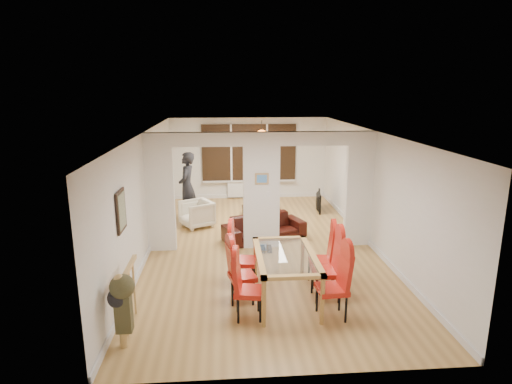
{
  "coord_description": "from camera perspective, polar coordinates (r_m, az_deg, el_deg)",
  "views": [
    {
      "loc": [
        -0.82,
        -9.11,
        3.51
      ],
      "look_at": [
        -0.07,
        0.6,
        1.13
      ],
      "focal_mm": 30.0,
      "sensor_mm": 36.0,
      "label": 1
    }
  ],
  "objects": [
    {
      "name": "shoes",
      "position": [
        9.5,
        1.32,
        -7.65
      ],
      "size": [
        0.25,
        0.27,
        0.1
      ],
      "primitive_type": null,
      "color": "black",
      "rests_on": "floor"
    },
    {
      "name": "dining_table",
      "position": [
        7.37,
        3.94,
        -11.21
      ],
      "size": [
        0.99,
        1.76,
        0.82
      ],
      "primitive_type": null,
      "color": "#AC7F3F",
      "rests_on": "floor"
    },
    {
      "name": "person",
      "position": [
        11.68,
        -9.17,
        0.75
      ],
      "size": [
        0.73,
        0.53,
        1.85
      ],
      "primitive_type": "imported",
      "rotation": [
        0.0,
        0.0,
        -1.71
      ],
      "color": "black",
      "rests_on": "floor"
    },
    {
      "name": "divider_wall",
      "position": [
        9.41,
        0.72,
        0.12
      ],
      "size": [
        5.0,
        0.18,
        2.6
      ],
      "primitive_type": "cube",
      "color": "white",
      "rests_on": "floor"
    },
    {
      "name": "television",
      "position": [
        12.68,
        8.02,
        -1.2
      ],
      "size": [
        0.97,
        0.3,
        0.55
      ],
      "primitive_type": "imported",
      "rotation": [
        0.0,
        0.0,
        1.38
      ],
      "color": "black",
      "rests_on": "floor"
    },
    {
      "name": "sofa",
      "position": [
        10.2,
        1.11,
        -4.76
      ],
      "size": [
        2.07,
        1.4,
        0.56
      ],
      "primitive_type": "imported",
      "rotation": [
        0.0,
        0.0,
        0.37
      ],
      "color": "black",
      "rests_on": "floor"
    },
    {
      "name": "bay_window_blinds",
      "position": [
        13.72,
        -0.93,
        5.29
      ],
      "size": [
        3.0,
        0.08,
        1.8
      ],
      "primitive_type": "cube",
      "color": "black",
      "rests_on": "room_walls"
    },
    {
      "name": "stair_newel",
      "position": [
        6.76,
        -16.56,
        -12.87
      ],
      "size": [
        0.4,
        1.2,
        1.1
      ],
      "primitive_type": null,
      "color": "tan",
      "rests_on": "floor"
    },
    {
      "name": "room_walls",
      "position": [
        9.41,
        0.72,
        0.12
      ],
      "size": [
        5.0,
        9.0,
        2.6
      ],
      "primitive_type": null,
      "color": "silver",
      "rests_on": "floor"
    },
    {
      "name": "dining_chair_lb",
      "position": [
        7.26,
        -1.86,
        -10.61
      ],
      "size": [
        0.5,
        0.5,
        1.05
      ],
      "primitive_type": null,
      "rotation": [
        0.0,
        0.0,
        0.24
      ],
      "color": "#B61D12",
      "rests_on": "floor"
    },
    {
      "name": "coffee_table",
      "position": [
        12.12,
        0.64,
        -2.53
      ],
      "size": [
        1.16,
        0.79,
        0.24
      ],
      "primitive_type": null,
      "rotation": [
        0.0,
        0.0,
        0.26
      ],
      "color": "#321F11",
      "rests_on": "floor"
    },
    {
      "name": "dining_chair_ra",
      "position": [
        6.86,
        10.11,
        -11.97
      ],
      "size": [
        0.48,
        0.48,
        1.12
      ],
      "primitive_type": null,
      "rotation": [
        0.0,
        0.0,
        0.08
      ],
      "color": "#B61D12",
      "rests_on": "floor"
    },
    {
      "name": "bowl",
      "position": [
        12.12,
        -0.29,
        -1.79
      ],
      "size": [
        0.21,
        0.21,
        0.05
      ],
      "primitive_type": "imported",
      "color": "#321F11",
      "rests_on": "coffee_table"
    },
    {
      "name": "dining_chair_lc",
      "position": [
        7.78,
        -1.72,
        -8.62
      ],
      "size": [
        0.5,
        0.5,
        1.11
      ],
      "primitive_type": null,
      "rotation": [
        0.0,
        0.0,
        -0.14
      ],
      "color": "#B61D12",
      "rests_on": "floor"
    },
    {
      "name": "dining_chair_la",
      "position": [
        6.77,
        -1.0,
        -12.5
      ],
      "size": [
        0.48,
        0.48,
        1.04
      ],
      "primitive_type": null,
      "rotation": [
        0.0,
        0.0,
        -0.17
      ],
      "color": "#B61D12",
      "rests_on": "floor"
    },
    {
      "name": "dining_chair_rc",
      "position": [
        7.91,
        8.68,
        -8.5
      ],
      "size": [
        0.48,
        0.48,
        1.08
      ],
      "primitive_type": null,
      "rotation": [
        0.0,
        0.0,
        -0.12
      ],
      "color": "#B61D12",
      "rests_on": "floor"
    },
    {
      "name": "pendant_light",
      "position": [
        12.53,
        0.76,
        7.48
      ],
      "size": [
        0.36,
        0.36,
        0.36
      ],
      "primitive_type": "sphere",
      "color": "orange",
      "rests_on": "room_walls"
    },
    {
      "name": "bottle",
      "position": [
        11.95,
        -0.0,
        -1.43
      ],
      "size": [
        0.07,
        0.07,
        0.29
      ],
      "primitive_type": "cylinder",
      "color": "#143F19",
      "rests_on": "coffee_table"
    },
    {
      "name": "armchair",
      "position": [
        11.17,
        -7.92,
        -2.9
      ],
      "size": [
        1.0,
        1.01,
        0.68
      ],
      "primitive_type": "imported",
      "rotation": [
        0.0,
        0.0,
        -1.07
      ],
      "color": "beige",
      "rests_on": "floor"
    },
    {
      "name": "radiator",
      "position": [
        13.91,
        -0.9,
        0.37
      ],
      "size": [
        1.4,
        0.08,
        0.5
      ],
      "primitive_type": "cube",
      "color": "white",
      "rests_on": "floor"
    },
    {
      "name": "dining_chair_rb",
      "position": [
        7.42,
        9.32,
        -9.8
      ],
      "size": [
        0.47,
        0.47,
        1.15
      ],
      "primitive_type": null,
      "rotation": [
        0.0,
        0.0,
        -0.01
      ],
      "color": "#B61D12",
      "rests_on": "floor"
    },
    {
      "name": "pillar_photo",
      "position": [
        9.25,
        0.78,
        1.79
      ],
      "size": [
        0.3,
        0.03,
        0.25
      ],
      "primitive_type": "cube",
      "color": "#4C8CD8",
      "rests_on": "divider_wall"
    },
    {
      "name": "wall_poster",
      "position": [
        7.17,
        -17.55,
        -2.41
      ],
      "size": [
        0.04,
        0.52,
        0.67
      ],
      "primitive_type": "cube",
      "color": "gray",
      "rests_on": "room_walls"
    },
    {
      "name": "floor",
      "position": [
        9.8,
        0.7,
        -7.29
      ],
      "size": [
        5.0,
        9.0,
        0.01
      ],
      "primitive_type": "cube",
      "color": "#B28647",
      "rests_on": "ground"
    }
  ]
}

